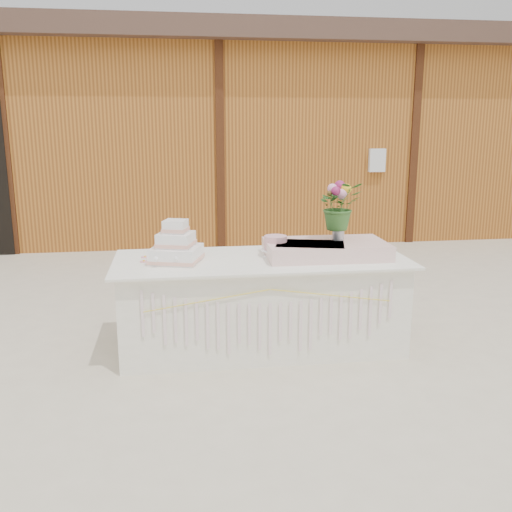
{
  "coord_description": "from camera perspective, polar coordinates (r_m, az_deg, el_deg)",
  "views": [
    {
      "loc": [
        -0.69,
        -4.5,
        1.85
      ],
      "look_at": [
        0.0,
        0.3,
        0.72
      ],
      "focal_mm": 40.0,
      "sensor_mm": 36.0,
      "label": 1
    }
  ],
  "objects": [
    {
      "name": "ground",
      "position": [
        4.91,
        0.51,
        -9.0
      ],
      "size": [
        80.0,
        80.0,
        0.0
      ],
      "primitive_type": "plane",
      "color": "beige",
      "rests_on": "ground"
    },
    {
      "name": "barn",
      "position": [
        10.52,
        -4.6,
        12.14
      ],
      "size": [
        12.6,
        4.6,
        3.3
      ],
      "color": "#AB6823",
      "rests_on": "ground"
    },
    {
      "name": "cake_table",
      "position": [
        4.78,
        0.52,
        -4.71
      ],
      "size": [
        2.4,
        1.0,
        0.77
      ],
      "color": "white",
      "rests_on": "ground"
    },
    {
      "name": "wedding_cake",
      "position": [
        4.58,
        -7.99,
        0.83
      ],
      "size": [
        0.47,
        0.47,
        0.34
      ],
      "rotation": [
        0.0,
        0.0,
        -0.31
      ],
      "color": "white",
      "rests_on": "cake_table"
    },
    {
      "name": "pink_cake_stand",
      "position": [
        4.73,
        1.97,
        1.11
      ],
      "size": [
        0.24,
        0.24,
        0.17
      ],
      "color": "white",
      "rests_on": "cake_table"
    },
    {
      "name": "satin_runner",
      "position": [
        4.76,
        6.99,
        0.68
      ],
      "size": [
        1.0,
        0.59,
        0.13
      ],
      "primitive_type": "cube",
      "rotation": [
        0.0,
        0.0,
        -0.01
      ],
      "color": "#FFD2CD",
      "rests_on": "cake_table"
    },
    {
      "name": "flower_vase",
      "position": [
        4.83,
        8.23,
        2.41
      ],
      "size": [
        0.1,
        0.1,
        0.14
      ],
      "primitive_type": "cylinder",
      "color": "#B8B8BD",
      "rests_on": "satin_runner"
    },
    {
      "name": "bouquet",
      "position": [
        4.79,
        8.33,
        5.57
      ],
      "size": [
        0.39,
        0.35,
        0.4
      ],
      "primitive_type": "imported",
      "rotation": [
        0.0,
        0.0,
        0.11
      ],
      "color": "#356629",
      "rests_on": "flower_vase"
    },
    {
      "name": "loose_flowers",
      "position": [
        4.74,
        -11.28,
        -0.2
      ],
      "size": [
        0.13,
        0.32,
        0.02
      ],
      "primitive_type": null,
      "rotation": [
        0.0,
        0.0,
        -0.01
      ],
      "color": "pink",
      "rests_on": "cake_table"
    }
  ]
}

